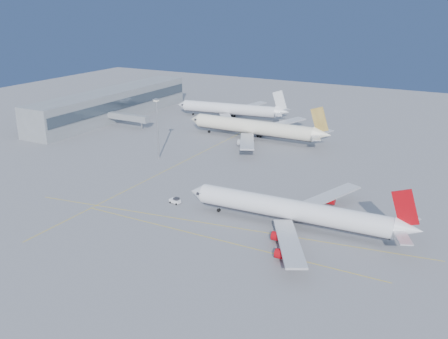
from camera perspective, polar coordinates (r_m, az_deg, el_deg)
ground at (r=147.80m, az=0.34°, el=-5.46°), size 500.00×500.00×0.00m
terminal at (r=275.95m, az=-12.61°, el=7.31°), size 18.40×110.00×15.00m
jet_bridge at (r=252.93m, az=-10.70°, el=5.86°), size 23.60×3.60×6.90m
taxiway_lines at (r=159.59m, az=-3.26°, el=-3.58°), size 118.86×140.00×0.02m
airliner_virgin at (r=140.95m, az=8.25°, el=-4.71°), size 67.18×60.37×16.58m
airliner_etihad at (r=227.63m, az=3.73°, el=4.80°), size 69.86×64.77×18.29m
airliner_third at (r=268.19m, az=0.86°, el=6.92°), size 63.41×58.04×17.01m
pushback_tug at (r=157.77m, az=-5.58°, el=-3.56°), size 3.73×2.53×1.99m
light_mast at (r=199.53m, az=-7.62°, el=5.20°), size 2.08×2.08×24.07m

